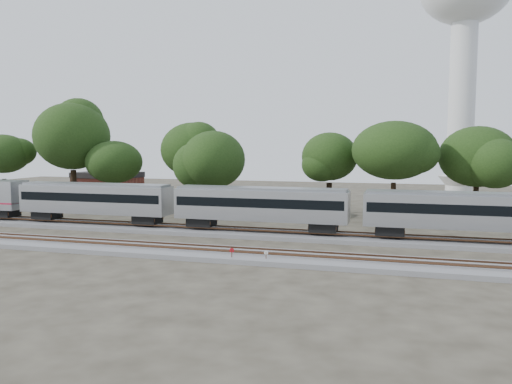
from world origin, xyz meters
TOP-DOWN VIEW (x-y plane):
  - ground at (0.00, 0.00)m, footprint 160.00×160.00m
  - track_far at (0.00, 6.00)m, footprint 160.00×5.00m
  - track_near at (0.00, -4.00)m, footprint 160.00×5.00m
  - train at (15.69, 6.00)m, footprint 111.20×3.18m
  - switch_stand_red at (6.84, -5.78)m, footprint 0.35×0.13m
  - switch_stand_white at (9.55, -5.48)m, footprint 0.32×0.06m
  - switch_lever at (8.15, -5.14)m, footprint 0.52×0.33m
  - water_tower at (29.06, 44.88)m, footprint 14.62×14.62m
  - brick_building at (-26.43, 29.63)m, footprint 10.63×8.14m
  - tree_0 at (-35.79, 17.40)m, footprint 8.01×8.01m
  - tree_1 at (-25.39, 19.23)m, footprint 10.56×10.56m
  - tree_2 at (-18.87, 19.38)m, footprint 6.89×6.89m
  - tree_3 at (-7.84, 21.56)m, footprint 8.65×8.65m
  - tree_4 at (-2.74, 15.96)m, footprint 7.48×7.48m
  - tree_5 at (10.56, 24.38)m, footprint 7.75×7.75m
  - tree_6 at (18.87, 20.62)m, footprint 8.66×8.66m
  - tree_7 at (28.75, 24.22)m, footprint 7.86×7.86m

SIDE VIEW (x-z plane):
  - ground at x=0.00m, z-range 0.00..0.00m
  - switch_lever at x=8.15m, z-range 0.00..0.30m
  - track_far at x=0.00m, z-range -0.16..0.57m
  - track_near at x=0.00m, z-range -0.16..0.57m
  - switch_stand_white at x=9.55m, z-range 0.14..1.16m
  - switch_stand_red at x=6.84m, z-range 0.16..1.29m
  - brick_building at x=-26.43m, z-range 0.02..4.73m
  - train at x=15.69m, z-range 0.91..5.59m
  - tree_2 at x=-18.87m, z-range 1.90..11.62m
  - tree_4 at x=-2.74m, z-range 2.06..12.61m
  - tree_5 at x=10.56m, z-range 2.14..13.08m
  - tree_7 at x=28.75m, z-range 2.17..13.26m
  - tree_0 at x=-35.79m, z-range 2.21..13.50m
  - tree_3 at x=-7.84m, z-range 2.40..14.59m
  - tree_6 at x=18.87m, z-range 2.40..14.60m
  - tree_1 at x=-25.39m, z-range 2.94..17.83m
  - water_tower at x=29.06m, z-range 9.75..50.22m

